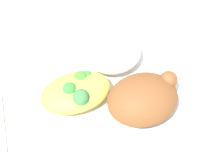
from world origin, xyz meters
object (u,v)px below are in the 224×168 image
at_px(mac_cheese_with_broccoli, 76,89).
at_px(water_glass, 224,20).
at_px(roasted_chicken, 144,98).
at_px(plate, 112,89).
at_px(fork, 1,110).
at_px(rice_pile, 113,52).

height_order(mac_cheese_with_broccoli, water_glass, water_glass).
distance_m(roasted_chicken, mac_cheese_with_broccoli, 0.11).
relative_size(plate, mac_cheese_with_broccoli, 2.53).
xyz_separation_m(mac_cheese_with_broccoli, fork, (-0.13, 0.02, -0.03)).
relative_size(plate, water_glass, 3.30).
distance_m(mac_cheese_with_broccoli, water_glass, 0.31).
bearing_deg(roasted_chicken, water_glass, 28.03).
bearing_deg(mac_cheese_with_broccoli, rice_pile, 33.73).
bearing_deg(plate, mac_cheese_with_broccoli, 176.35).
relative_size(plate, rice_pile, 2.89).
xyz_separation_m(roasted_chicken, rice_pile, (-0.01, 0.11, -0.01)).
relative_size(mac_cheese_with_broccoli, fork, 0.81).
xyz_separation_m(roasted_chicken, water_glass, (0.21, 0.11, -0.00)).
relative_size(roasted_chicken, water_glass, 1.33).
bearing_deg(fork, rice_pile, 9.58).
xyz_separation_m(rice_pile, mac_cheese_with_broccoli, (-0.08, -0.05, -0.00)).
relative_size(plate, roasted_chicken, 2.49).
bearing_deg(mac_cheese_with_broccoli, roasted_chicken, -31.04).
distance_m(rice_pile, water_glass, 0.22).
xyz_separation_m(fork, water_glass, (0.43, 0.03, 0.04)).
height_order(roasted_chicken, water_glass, water_glass).
xyz_separation_m(plate, water_glass, (0.24, 0.06, 0.04)).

